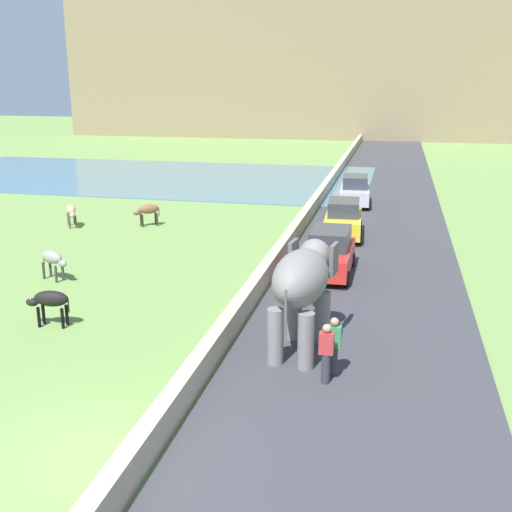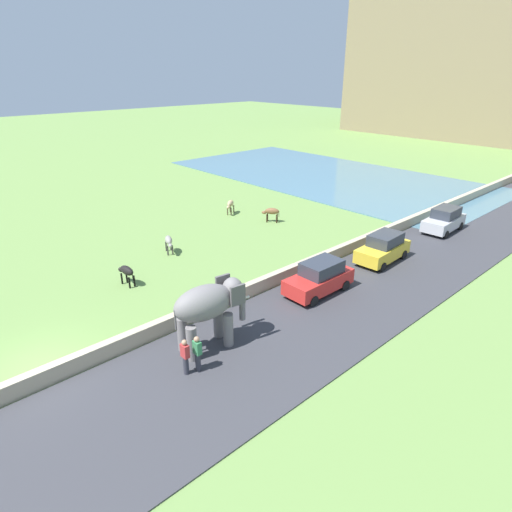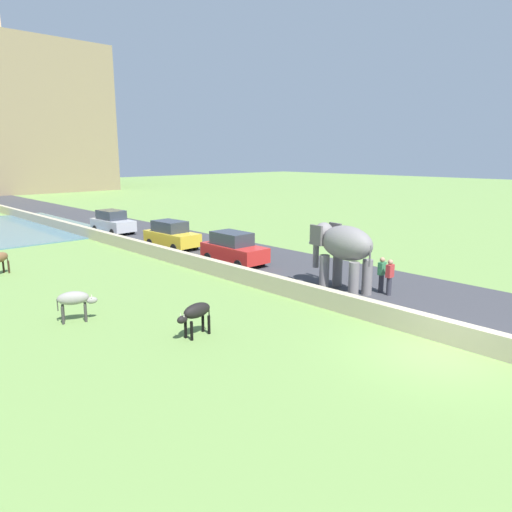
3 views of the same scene
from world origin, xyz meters
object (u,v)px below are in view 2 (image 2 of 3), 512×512
Objects in this scene: car_yellow at (383,248)px; cow_black at (126,271)px; person_beside_elephant at (185,356)px; elephant at (209,306)px; person_trailing at (197,353)px; cow_grey at (169,241)px; car_silver at (444,220)px; car_red at (319,278)px; cow_brown at (271,212)px; cow_tan at (230,204)px.

car_yellow is 2.90× the size of cow_black.
elephant is at bearing 115.30° from person_beside_elephant.
car_yellow reaches higher than person_trailing.
car_silver is at bearing 59.43° from cow_grey.
person_trailing is 0.41× the size of car_red.
car_silver is 2.90× the size of cow_black.
elephant is 2.69× the size of cow_brown.
car_red is at bearing 90.22° from elephant.
person_beside_elephant is 0.40× the size of car_yellow.
cow_grey is at bearing 119.13° from cow_black.
cow_brown is (-10.14, -7.88, -0.06)m from car_silver.
person_beside_elephant reaches higher than cow_black.
elephant reaches higher than person_trailing.
cow_black is (-7.85, 0.15, -1.20)m from elephant.
car_silver is (-0.00, 14.24, 0.00)m from car_red.
car_red is 2.86× the size of cow_grey.
cow_black is (-7.82, -13.29, -0.06)m from car_yellow.
cow_grey is (-10.16, -2.95, -0.06)m from car_red.
car_red is (-0.03, 7.29, -1.14)m from elephant.
car_red is at bearing 96.90° from person_trailing.
car_silver is 22.77m from cow_black.
person_beside_elephant is 1.23× the size of cow_brown.
cow_grey is 4.80m from cow_black.
elephant is at bearing -89.78° from car_red.
car_silver is (-1.05, 22.93, 0.03)m from person_trailing.
car_red is 10.60m from cow_black.
elephant is 11.14m from cow_grey.
car_yellow reaches higher than person_beside_elephant.
cow_tan is (-13.92, 5.31, -0.06)m from car_red.
person_beside_elephant is 1.16× the size of cow_grey.
cow_grey is 9.32m from cow_brown.
person_beside_elephant is (0.88, -1.87, -1.16)m from elephant.
cow_tan is (-13.91, -8.93, -0.06)m from car_silver.
cow_brown is at bearing 15.62° from cow_tan.
elephant is 18.83m from cow_tan.
car_yellow is at bearing 41.85° from cow_grey.
person_trailing is 1.16× the size of cow_grey.
cow_black is at bearing 170.16° from person_trailing.
cow_black is at bearing -80.27° from cow_brown.
person_beside_elephant is at bearing -87.76° from car_silver.
car_red is (-0.91, 9.16, 0.03)m from person_beside_elephant.
cow_tan is at bearing 159.12° from car_red.
cow_black is (-7.82, -7.15, -0.06)m from car_red.
car_red is at bearing -89.99° from car_silver.
elephant is 0.87× the size of car_yellow.
car_silver reaches higher than cow_tan.
car_red is at bearing -89.97° from car_yellow.
cow_grey is at bearing 150.73° from person_beside_elephant.
person_beside_elephant reaches higher than cow_grey.
car_red is at bearing 42.41° from cow_black.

